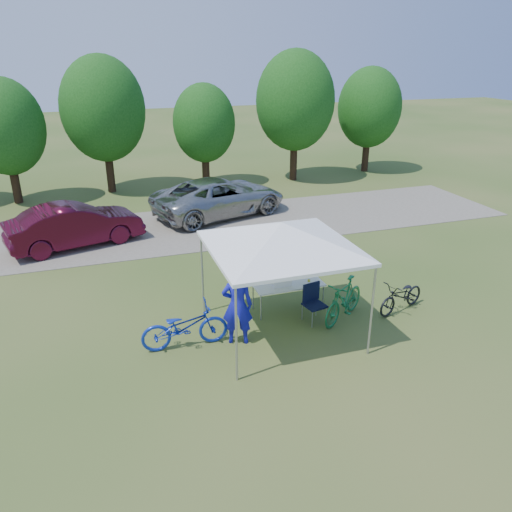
% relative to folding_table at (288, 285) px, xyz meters
% --- Properties ---
extents(ground, '(100.00, 100.00, 0.00)m').
position_rel_folding_table_xyz_m(ground, '(-0.58, -0.95, -0.69)').
color(ground, '#2D5119').
rests_on(ground, ground).
extents(gravel_strip, '(24.00, 5.00, 0.02)m').
position_rel_folding_table_xyz_m(gravel_strip, '(-0.58, 7.05, -0.68)').
color(gravel_strip, gray).
rests_on(gravel_strip, ground).
extents(canopy, '(4.53, 4.53, 3.00)m').
position_rel_folding_table_xyz_m(canopy, '(-0.58, -0.95, 1.96)').
color(canopy, '#A5A5AA').
rests_on(canopy, ground).
extents(treeline, '(24.89, 4.28, 6.30)m').
position_rel_folding_table_xyz_m(treeline, '(-0.88, 13.09, 2.85)').
color(treeline, '#382314').
rests_on(treeline, ground).
extents(folding_table, '(1.78, 0.74, 0.73)m').
position_rel_folding_table_xyz_m(folding_table, '(0.00, 0.00, 0.00)').
color(folding_table, white).
rests_on(folding_table, ground).
extents(folding_chair, '(0.56, 0.59, 0.94)m').
position_rel_folding_table_xyz_m(folding_chair, '(0.38, -0.68, -0.13)').
color(folding_chair, black).
rests_on(folding_chair, ground).
extents(cooler, '(0.51, 0.35, 0.37)m').
position_rel_folding_table_xyz_m(cooler, '(-0.21, -0.00, 0.23)').
color(cooler, white).
rests_on(cooler, folding_table).
extents(ice_cream_cup, '(0.07, 0.07, 0.05)m').
position_rel_folding_table_xyz_m(ice_cream_cup, '(0.55, -0.05, 0.07)').
color(ice_cream_cup, gold).
rests_on(ice_cream_cup, folding_table).
extents(cyclist, '(0.79, 0.64, 1.88)m').
position_rel_folding_table_xyz_m(cyclist, '(-1.66, -1.08, 0.25)').
color(cyclist, '#1618B6').
rests_on(cyclist, ground).
extents(bike_blue, '(1.95, 0.70, 1.02)m').
position_rel_folding_table_xyz_m(bike_blue, '(-2.83, -0.89, -0.18)').
color(bike_blue, '#132FAC').
rests_on(bike_blue, ground).
extents(bike_green, '(1.75, 1.42, 1.07)m').
position_rel_folding_table_xyz_m(bike_green, '(1.11, -0.90, -0.15)').
color(bike_green, '#19723D').
rests_on(bike_green, ground).
extents(bike_dark, '(1.69, 1.05, 0.84)m').
position_rel_folding_table_xyz_m(bike_dark, '(2.72, -0.98, -0.27)').
color(bike_dark, black).
rests_on(bike_dark, ground).
extents(minivan, '(5.92, 4.01, 1.51)m').
position_rel_folding_table_xyz_m(minivan, '(0.35, 8.20, 0.09)').
color(minivan, '#A3A49F').
rests_on(minivan, gravel_strip).
extents(sedan, '(4.65, 2.70, 1.45)m').
position_rel_folding_table_xyz_m(sedan, '(-5.14, 6.45, 0.06)').
color(sedan, '#410A1C').
rests_on(sedan, gravel_strip).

